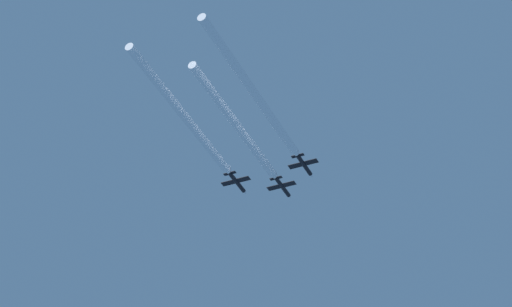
% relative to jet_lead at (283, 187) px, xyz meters
% --- Properties ---
extents(jet_lead, '(7.63, 11.12, 2.67)m').
position_rel_jet_lead_xyz_m(jet_lead, '(0.00, 0.00, 0.00)').
color(jet_lead, black).
extents(jet_left_wingman, '(7.63, 11.12, 2.67)m').
position_rel_jet_lead_xyz_m(jet_left_wingman, '(-8.89, -8.80, -1.65)').
color(jet_left_wingman, black).
extents(jet_right_wingman, '(7.63, 11.12, 2.67)m').
position_rel_jet_lead_xyz_m(jet_right_wingman, '(9.34, -8.54, -1.25)').
color(jet_right_wingman, black).
extents(smoke_trail_lead, '(2.08, 47.79, 2.08)m').
position_rel_jet_lead_xyz_m(smoke_trail_lead, '(0.00, -28.99, -0.03)').
color(smoke_trail_lead, white).
extents(smoke_trail_left_wingman, '(2.08, 51.64, 2.08)m').
position_rel_jet_lead_xyz_m(smoke_trail_left_wingman, '(-8.89, -39.72, -1.68)').
color(smoke_trail_left_wingman, white).
extents(smoke_trail_right_wingman, '(2.08, 53.68, 2.08)m').
position_rel_jet_lead_xyz_m(smoke_trail_right_wingman, '(9.34, -40.48, -1.28)').
color(smoke_trail_right_wingman, white).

